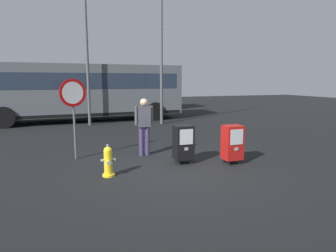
{
  "coord_description": "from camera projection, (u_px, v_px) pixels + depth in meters",
  "views": [
    {
      "loc": [
        -2.45,
        -6.52,
        2.18
      ],
      "look_at": [
        0.3,
        1.2,
        0.9
      ],
      "focal_mm": 31.2,
      "sensor_mm": 36.0,
      "label": 1
    }
  ],
  "objects": [
    {
      "name": "street_light_near_left",
      "position": [
        162.0,
        61.0,
        23.46
      ],
      "size": [
        0.32,
        0.32,
        6.4
      ],
      "color": "#4C4F54",
      "rests_on": "ground_plane"
    },
    {
      "name": "fire_hydrant",
      "position": [
        108.0,
        161.0,
        6.67
      ],
      "size": [
        0.33,
        0.32,
        0.75
      ],
      "color": "yellow",
      "rests_on": "ground_plane"
    },
    {
      "name": "newspaper_box_primary",
      "position": [
        183.0,
        142.0,
        7.69
      ],
      "size": [
        0.48,
        0.42,
        1.02
      ],
      "color": "black",
      "rests_on": "ground_plane"
    },
    {
      "name": "stop_sign",
      "position": [
        73.0,
        102.0,
        7.97
      ],
      "size": [
        0.71,
        0.31,
        2.23
      ],
      "color": "#4C4F54",
      "rests_on": "ground_plane"
    },
    {
      "name": "pedestrian",
      "position": [
        144.0,
        123.0,
        8.47
      ],
      "size": [
        0.55,
        0.22,
        1.67
      ],
      "color": "#382D51",
      "rests_on": "ground_plane"
    },
    {
      "name": "bus_far",
      "position": [
        102.0,
        87.0,
        20.54
      ],
      "size": [
        10.69,
        3.54,
        3.0
      ],
      "rotation": [
        0.0,
        0.0,
        0.09
      ],
      "color": "beige",
      "rests_on": "ground_plane"
    },
    {
      "name": "street_light_near_right",
      "position": [
        161.0,
        30.0,
        14.09
      ],
      "size": [
        0.32,
        0.32,
        8.03
      ],
      "color": "#4C4F54",
      "rests_on": "ground_plane"
    },
    {
      "name": "bus_near",
      "position": [
        83.0,
        89.0,
        15.66
      ],
      "size": [
        10.57,
        3.02,
        3.0
      ],
      "rotation": [
        0.0,
        0.0,
        0.03
      ],
      "color": "#4C5156",
      "rests_on": "ground_plane"
    },
    {
      "name": "newspaper_box_secondary",
      "position": [
        232.0,
        142.0,
        7.67
      ],
      "size": [
        0.48,
        0.42,
        1.02
      ],
      "color": "black",
      "rests_on": "ground_plane"
    },
    {
      "name": "ground_plane",
      "position": [
        173.0,
        170.0,
        7.22
      ],
      "size": [
        60.0,
        60.0,
        0.0
      ],
      "primitive_type": "plane",
      "color": "black"
    },
    {
      "name": "street_light_far_left",
      "position": [
        86.0,
        31.0,
        13.68
      ],
      "size": [
        0.32,
        0.32,
        7.76
      ],
      "color": "#4C4F54",
      "rests_on": "ground_plane"
    },
    {
      "name": "traffic_cone",
      "position": [
        185.0,
        140.0,
        9.52
      ],
      "size": [
        0.36,
        0.36,
        0.53
      ],
      "color": "black",
      "rests_on": "ground_plane"
    }
  ]
}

